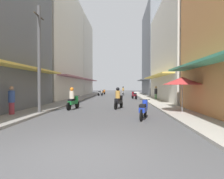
{
  "coord_description": "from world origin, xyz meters",
  "views": [
    {
      "loc": [
        0.99,
        -4.34,
        1.67
      ],
      "look_at": [
        -0.24,
        18.94,
        1.22
      ],
      "focal_mm": 29.26,
      "sensor_mm": 36.0,
      "label": 1
    }
  ],
  "objects_px": {
    "motorbike_maroon": "(134,95)",
    "motorbike_white": "(123,91)",
    "motorbike_green": "(73,100)",
    "motorbike_orange": "(103,92)",
    "utility_pole": "(39,59)",
    "pedestrian_foreground": "(156,92)",
    "motorbike_black": "(119,99)",
    "motorbike_blue": "(144,109)",
    "vendor_umbrella": "(182,81)",
    "pedestrian_far": "(12,101)",
    "motorbike_silver": "(100,93)"
  },
  "relations": [
    {
      "from": "motorbike_maroon",
      "to": "pedestrian_far",
      "type": "relative_size",
      "value": 1.05
    },
    {
      "from": "pedestrian_foreground",
      "to": "motorbike_orange",
      "type": "bearing_deg",
      "value": 118.46
    },
    {
      "from": "motorbike_silver",
      "to": "motorbike_blue",
      "type": "height_order",
      "value": "same"
    },
    {
      "from": "motorbike_green",
      "to": "motorbike_blue",
      "type": "distance_m",
      "value": 5.73
    },
    {
      "from": "vendor_umbrella",
      "to": "motorbike_green",
      "type": "bearing_deg",
      "value": 165.72
    },
    {
      "from": "motorbike_green",
      "to": "motorbike_white",
      "type": "relative_size",
      "value": 0.99
    },
    {
      "from": "motorbike_blue",
      "to": "motorbike_orange",
      "type": "bearing_deg",
      "value": 100.08
    },
    {
      "from": "motorbike_maroon",
      "to": "pedestrian_far",
      "type": "distance_m",
      "value": 15.79
    },
    {
      "from": "motorbike_blue",
      "to": "vendor_umbrella",
      "type": "relative_size",
      "value": 0.78
    },
    {
      "from": "utility_pole",
      "to": "motorbike_maroon",
      "type": "bearing_deg",
      "value": 63.75
    },
    {
      "from": "motorbike_green",
      "to": "motorbike_white",
      "type": "bearing_deg",
      "value": 80.69
    },
    {
      "from": "motorbike_orange",
      "to": "motorbike_blue",
      "type": "height_order",
      "value": "same"
    },
    {
      "from": "motorbike_maroon",
      "to": "pedestrian_far",
      "type": "bearing_deg",
      "value": -118.86
    },
    {
      "from": "pedestrian_foreground",
      "to": "utility_pole",
      "type": "bearing_deg",
      "value": -128.11
    },
    {
      "from": "motorbike_white",
      "to": "pedestrian_far",
      "type": "bearing_deg",
      "value": -103.64
    },
    {
      "from": "pedestrian_foreground",
      "to": "utility_pole",
      "type": "distance_m",
      "value": 14.53
    },
    {
      "from": "motorbike_black",
      "to": "motorbike_white",
      "type": "relative_size",
      "value": 0.96
    },
    {
      "from": "motorbike_blue",
      "to": "utility_pole",
      "type": "distance_m",
      "value": 6.63
    },
    {
      "from": "vendor_umbrella",
      "to": "motorbike_orange",
      "type": "bearing_deg",
      "value": 106.12
    },
    {
      "from": "motorbike_white",
      "to": "motorbike_orange",
      "type": "bearing_deg",
      "value": 176.53
    },
    {
      "from": "motorbike_blue",
      "to": "pedestrian_foreground",
      "type": "bearing_deg",
      "value": 76.75
    },
    {
      "from": "motorbike_maroon",
      "to": "motorbike_green",
      "type": "height_order",
      "value": "motorbike_green"
    },
    {
      "from": "motorbike_silver",
      "to": "utility_pole",
      "type": "height_order",
      "value": "utility_pole"
    },
    {
      "from": "motorbike_silver",
      "to": "motorbike_maroon",
      "type": "distance_m",
      "value": 9.34
    },
    {
      "from": "motorbike_green",
      "to": "motorbike_blue",
      "type": "relative_size",
      "value": 1.01
    },
    {
      "from": "motorbike_maroon",
      "to": "motorbike_blue",
      "type": "distance_m",
      "value": 14.15
    },
    {
      "from": "motorbike_maroon",
      "to": "motorbike_orange",
      "type": "distance_m",
      "value": 13.39
    },
    {
      "from": "motorbike_blue",
      "to": "pedestrian_foreground",
      "type": "relative_size",
      "value": 1.05
    },
    {
      "from": "motorbike_white",
      "to": "motorbike_green",
      "type": "bearing_deg",
      "value": -99.31
    },
    {
      "from": "motorbike_orange",
      "to": "motorbike_green",
      "type": "height_order",
      "value": "motorbike_green"
    },
    {
      "from": "motorbike_green",
      "to": "motorbike_white",
      "type": "xyz_separation_m",
      "value": [
        3.74,
        22.8,
        0.0
      ]
    },
    {
      "from": "motorbike_white",
      "to": "utility_pole",
      "type": "distance_m",
      "value": 25.77
    },
    {
      "from": "motorbike_silver",
      "to": "motorbike_blue",
      "type": "relative_size",
      "value": 0.98
    },
    {
      "from": "vendor_umbrella",
      "to": "utility_pole",
      "type": "relative_size",
      "value": 0.36
    },
    {
      "from": "motorbike_green",
      "to": "vendor_umbrella",
      "type": "relative_size",
      "value": 0.79
    },
    {
      "from": "motorbike_white",
      "to": "motorbike_blue",
      "type": "xyz_separation_m",
      "value": [
        0.84,
        -26.25,
        -0.2
      ]
    },
    {
      "from": "pedestrian_far",
      "to": "utility_pole",
      "type": "height_order",
      "value": "utility_pole"
    },
    {
      "from": "pedestrian_far",
      "to": "motorbike_maroon",
      "type": "bearing_deg",
      "value": 61.14
    },
    {
      "from": "motorbike_blue",
      "to": "pedestrian_foreground",
      "type": "distance_m",
      "value": 12.75
    },
    {
      "from": "motorbike_black",
      "to": "motorbike_orange",
      "type": "height_order",
      "value": "motorbike_black"
    },
    {
      "from": "motorbike_white",
      "to": "pedestrian_far",
      "type": "distance_m",
      "value": 26.68
    },
    {
      "from": "motorbike_white",
      "to": "utility_pole",
      "type": "xyz_separation_m",
      "value": [
        -5.1,
        -25.14,
        2.54
      ]
    },
    {
      "from": "motorbike_blue",
      "to": "vendor_umbrella",
      "type": "xyz_separation_m",
      "value": [
        2.46,
        1.66,
        1.47
      ]
    },
    {
      "from": "motorbike_black",
      "to": "motorbike_blue",
      "type": "bearing_deg",
      "value": -71.73
    },
    {
      "from": "motorbike_orange",
      "to": "utility_pole",
      "type": "relative_size",
      "value": 0.28
    },
    {
      "from": "motorbike_silver",
      "to": "utility_pole",
      "type": "distance_m",
      "value": 20.97
    },
    {
      "from": "pedestrian_foreground",
      "to": "utility_pole",
      "type": "relative_size",
      "value": 0.26
    },
    {
      "from": "motorbike_green",
      "to": "pedestrian_far",
      "type": "bearing_deg",
      "value": -129.26
    },
    {
      "from": "motorbike_maroon",
      "to": "motorbike_white",
      "type": "xyz_separation_m",
      "value": [
        -1.33,
        12.11,
        0.2
      ]
    },
    {
      "from": "pedestrian_foreground",
      "to": "pedestrian_far",
      "type": "distance_m",
      "value": 15.72
    }
  ]
}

